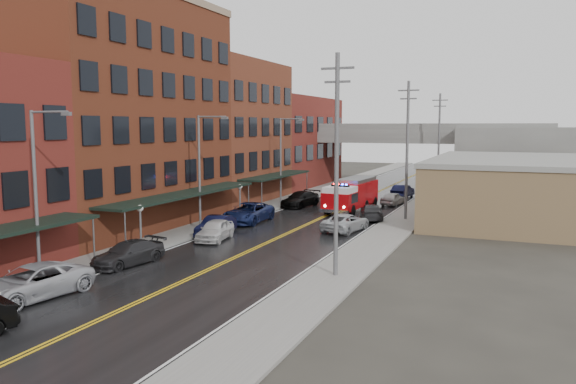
% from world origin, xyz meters
% --- Properties ---
extents(ground, '(220.00, 220.00, 0.00)m').
position_xyz_m(ground, '(0.00, 0.00, 0.00)').
color(ground, '#2D2B26').
rests_on(ground, ground).
extents(road, '(11.00, 160.00, 0.02)m').
position_xyz_m(road, '(0.00, 30.00, 0.01)').
color(road, black).
rests_on(road, ground).
extents(sidewalk_left, '(3.00, 160.00, 0.15)m').
position_xyz_m(sidewalk_left, '(-7.30, 30.00, 0.07)').
color(sidewalk_left, slate).
rests_on(sidewalk_left, ground).
extents(sidewalk_right, '(3.00, 160.00, 0.15)m').
position_xyz_m(sidewalk_right, '(7.30, 30.00, 0.07)').
color(sidewalk_right, slate).
rests_on(sidewalk_right, ground).
extents(curb_left, '(0.30, 160.00, 0.15)m').
position_xyz_m(curb_left, '(-5.65, 30.00, 0.07)').
color(curb_left, gray).
rests_on(curb_left, ground).
extents(curb_right, '(0.30, 160.00, 0.15)m').
position_xyz_m(curb_right, '(5.65, 30.00, 0.07)').
color(curb_right, gray).
rests_on(curb_right, ground).
extents(brick_building_b, '(9.00, 20.00, 18.00)m').
position_xyz_m(brick_building_b, '(-13.30, 23.00, 9.00)').
color(brick_building_b, '#5A2717').
rests_on(brick_building_b, ground).
extents(brick_building_c, '(9.00, 15.00, 15.00)m').
position_xyz_m(brick_building_c, '(-13.30, 40.50, 7.50)').
color(brick_building_c, brown).
rests_on(brick_building_c, ground).
extents(brick_building_far, '(9.00, 20.00, 12.00)m').
position_xyz_m(brick_building_far, '(-13.30, 58.00, 6.00)').
color(brick_building_far, maroon).
rests_on(brick_building_far, ground).
extents(tan_building, '(14.00, 22.00, 5.00)m').
position_xyz_m(tan_building, '(16.00, 40.00, 2.50)').
color(tan_building, olive).
rests_on(tan_building, ground).
extents(right_far_block, '(18.00, 30.00, 8.00)m').
position_xyz_m(right_far_block, '(18.00, 70.00, 4.00)').
color(right_far_block, slate).
rests_on(right_far_block, ground).
extents(awning_1, '(2.60, 18.00, 3.09)m').
position_xyz_m(awning_1, '(-7.49, 23.00, 2.99)').
color(awning_1, black).
rests_on(awning_1, ground).
extents(awning_2, '(2.60, 13.00, 3.09)m').
position_xyz_m(awning_2, '(-7.49, 40.50, 2.99)').
color(awning_2, black).
rests_on(awning_2, ground).
extents(globe_lamp_1, '(0.44, 0.44, 3.12)m').
position_xyz_m(globe_lamp_1, '(-6.40, 16.00, 2.31)').
color(globe_lamp_1, '#59595B').
rests_on(globe_lamp_1, ground).
extents(globe_lamp_2, '(0.44, 0.44, 3.12)m').
position_xyz_m(globe_lamp_2, '(-6.40, 30.00, 2.31)').
color(globe_lamp_2, '#59595B').
rests_on(globe_lamp_2, ground).
extents(street_lamp_0, '(2.64, 0.22, 9.00)m').
position_xyz_m(street_lamp_0, '(-6.55, 8.00, 5.19)').
color(street_lamp_0, '#59595B').
rests_on(street_lamp_0, ground).
extents(street_lamp_1, '(2.64, 0.22, 9.00)m').
position_xyz_m(street_lamp_1, '(-6.55, 24.00, 5.19)').
color(street_lamp_1, '#59595B').
rests_on(street_lamp_1, ground).
extents(street_lamp_2, '(2.64, 0.22, 9.00)m').
position_xyz_m(street_lamp_2, '(-6.55, 40.00, 5.19)').
color(street_lamp_2, '#59595B').
rests_on(street_lamp_2, ground).
extents(utility_pole_0, '(1.80, 0.24, 12.00)m').
position_xyz_m(utility_pole_0, '(7.20, 15.00, 6.31)').
color(utility_pole_0, '#59595B').
rests_on(utility_pole_0, ground).
extents(utility_pole_1, '(1.80, 0.24, 12.00)m').
position_xyz_m(utility_pole_1, '(7.20, 35.00, 6.31)').
color(utility_pole_1, '#59595B').
rests_on(utility_pole_1, ground).
extents(utility_pole_2, '(1.80, 0.24, 12.00)m').
position_xyz_m(utility_pole_2, '(7.20, 55.00, 6.31)').
color(utility_pole_2, '#59595B').
rests_on(utility_pole_2, ground).
extents(overpass, '(40.00, 10.00, 7.50)m').
position_xyz_m(overpass, '(0.00, 62.00, 5.99)').
color(overpass, slate).
rests_on(overpass, ground).
extents(fire_truck, '(3.92, 8.69, 3.11)m').
position_xyz_m(fire_truck, '(1.31, 38.28, 1.68)').
color(fire_truck, '#A0070B').
rests_on(fire_truck, ground).
extents(parked_car_left_2, '(3.56, 6.14, 1.61)m').
position_xyz_m(parked_car_left_2, '(-5.00, 5.80, 0.80)').
color(parked_car_left_2, '#AFB1B8').
rests_on(parked_car_left_2, ground).
extents(parked_car_left_3, '(2.75, 5.09, 1.40)m').
position_xyz_m(parked_car_left_3, '(-5.00, 12.92, 0.70)').
color(parked_car_left_3, '#262629').
rests_on(parked_car_left_3, ground).
extents(parked_car_left_4, '(2.50, 4.67, 1.51)m').
position_xyz_m(parked_car_left_4, '(-3.86, 21.20, 0.76)').
color(parked_car_left_4, silver).
rests_on(parked_car_left_4, ground).
extents(parked_car_left_5, '(1.88, 4.57, 1.47)m').
position_xyz_m(parked_car_left_5, '(-4.70, 22.80, 0.74)').
color(parked_car_left_5, black).
rests_on(parked_car_left_5, ground).
extents(parked_car_left_6, '(2.97, 6.12, 1.68)m').
position_xyz_m(parked_car_left_6, '(-5.00, 28.80, 0.84)').
color(parked_car_left_6, '#131D49').
rests_on(parked_car_left_6, ground).
extents(parked_car_left_7, '(2.97, 5.63, 1.56)m').
position_xyz_m(parked_car_left_7, '(-4.28, 39.20, 0.78)').
color(parked_car_left_7, black).
rests_on(parked_car_left_7, ground).
extents(parked_car_right_0, '(3.08, 5.30, 1.39)m').
position_xyz_m(parked_car_right_0, '(3.81, 28.20, 0.69)').
color(parked_car_right_0, '#A9ACB1').
rests_on(parked_car_right_0, ground).
extents(parked_car_right_1, '(3.18, 5.16, 1.39)m').
position_xyz_m(parked_car_right_1, '(4.38, 34.20, 0.70)').
color(parked_car_right_1, '#29292C').
rests_on(parked_car_right_1, ground).
extents(parked_car_right_2, '(2.18, 4.19, 1.36)m').
position_xyz_m(parked_car_right_2, '(4.19, 44.03, 0.68)').
color(parked_car_right_2, '#B4B4B4').
rests_on(parked_car_right_2, ground).
extents(parked_car_right_3, '(2.01, 4.66, 1.49)m').
position_xyz_m(parked_car_right_3, '(3.91, 50.54, 0.75)').
color(parked_car_right_3, black).
rests_on(parked_car_right_3, ground).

